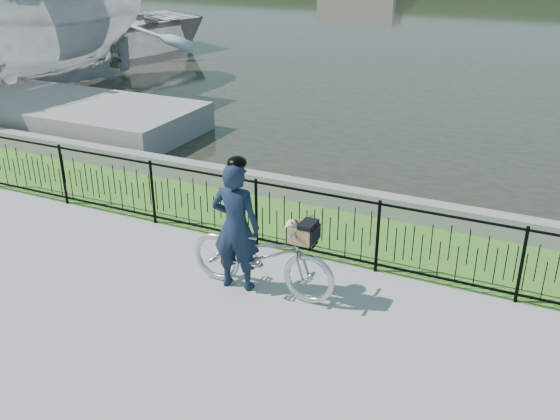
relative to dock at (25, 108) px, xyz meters
The scene contains 10 objects.
ground 11.42m from the dock, 28.81° to the right, with size 120.00×120.00×0.00m, color gray.
grass_strip 10.42m from the dock, 16.17° to the right, with size 60.00×2.00×0.01m, color #407524.
water 29.26m from the dock, 70.02° to the left, with size 120.00×120.00×0.00m, color #26261D.
quay_wall 10.18m from the dock, 10.76° to the right, with size 60.00×0.30×0.40m, color gray.
fence 10.74m from the dock, 21.31° to the right, with size 14.00×0.06×1.15m, color black, non-canonical shape.
dock is the anchor object (origin of this frame).
bicycle_rig 10.97m from the dock, 27.70° to the right, with size 2.19×0.76×1.22m.
cyclist 10.68m from the dock, 28.91° to the right, with size 0.74×0.53×1.96m.
boat_near 3.02m from the dock, 135.90° to the left, with size 5.05×10.70×5.79m.
boat_far 9.45m from the dock, 124.98° to the left, with size 11.53×12.87×2.19m.
Camera 1 is at (3.19, -6.40, 4.66)m, focal length 40.00 mm.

